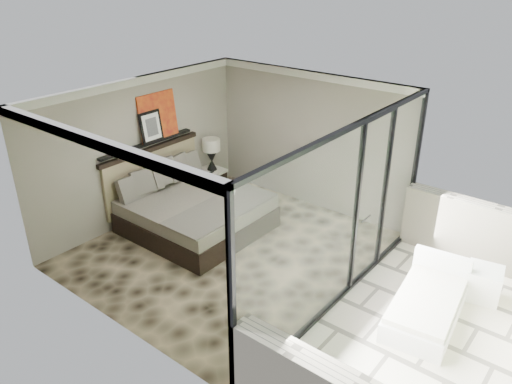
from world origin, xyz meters
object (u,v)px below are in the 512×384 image
Objects in this scene: bed at (192,209)px; nightstand at (210,180)px; table_lamp at (211,150)px; ottoman at (483,283)px; lounger at (427,304)px.

bed is 1.66m from nightstand.
table_lamp reaches higher than nightstand.
table_lamp is at bearing 177.59° from ottoman.
nightstand is 5.92m from ottoman.
lounger reaches higher than nightstand.
ottoman is (5.90, -0.25, -0.72)m from table_lamp.
lounger is (4.56, 0.24, -0.18)m from bed.
ottoman is (5.05, 1.22, -0.14)m from bed.
ottoman is at bearing 13.53° from bed.
table_lamp is 1.41× the size of ottoman.
nightstand is 1.13× the size of ottoman.
bed is at bearing -49.52° from nightstand.
lounger is at bearing -12.78° from table_lamp.
nightstand is at bearing -105.48° from table_lamp.
bed is 1.33× the size of lounger.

